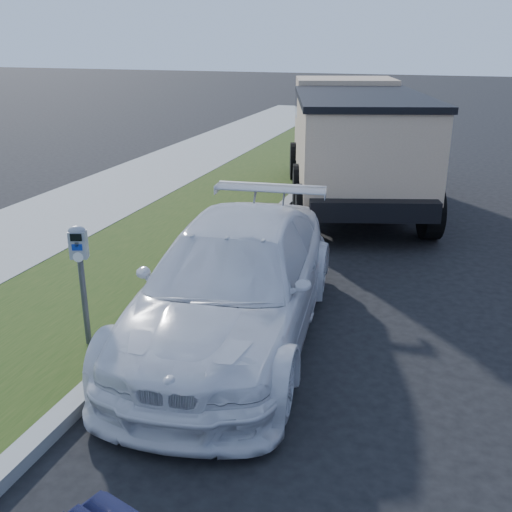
% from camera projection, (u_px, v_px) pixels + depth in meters
% --- Properties ---
extents(ground, '(120.00, 120.00, 0.00)m').
position_uv_depth(ground, '(340.00, 372.00, 7.28)').
color(ground, black).
rests_on(ground, ground).
extents(streetside, '(6.12, 50.00, 0.15)m').
position_uv_depth(streetside, '(52.00, 261.00, 10.67)').
color(streetside, gray).
rests_on(streetside, ground).
extents(parking_meter, '(0.25, 0.21, 1.57)m').
position_uv_depth(parking_meter, '(80.00, 260.00, 7.28)').
color(parking_meter, '#3F4247').
rests_on(parking_meter, ground).
extents(white_wagon, '(2.75, 5.62, 1.57)m').
position_uv_depth(white_wagon, '(235.00, 283.00, 7.90)').
color(white_wagon, silver).
rests_on(white_wagon, ground).
extents(dump_truck, '(4.51, 7.54, 2.78)m').
position_uv_depth(dump_truck, '(353.00, 137.00, 14.28)').
color(dump_truck, black).
rests_on(dump_truck, ground).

